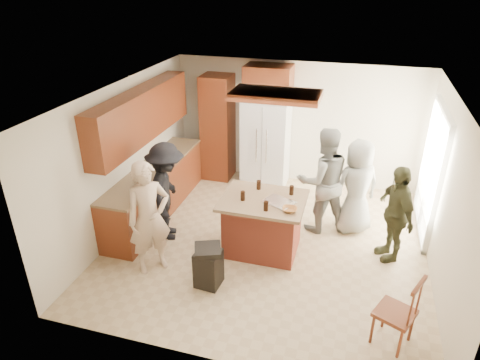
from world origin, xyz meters
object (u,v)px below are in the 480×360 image
(person_front_left, at_px, (149,218))
(refrigerator, at_px, (266,143))
(person_behind_right, at_px, (357,187))
(trash_bin, at_px, (208,266))
(person_side_right, at_px, (395,214))
(person_behind_left, at_px, (323,181))
(person_counter, at_px, (167,192))
(spindle_chair, at_px, (397,314))
(kitchen_island, at_px, (263,224))

(person_front_left, bearing_deg, refrigerator, 27.38)
(person_behind_right, bearing_deg, trash_bin, 14.41)
(person_behind_right, bearing_deg, person_side_right, 100.69)
(person_behind_left, bearing_deg, person_counter, -4.38)
(person_side_right, height_order, spindle_chair, person_side_right)
(person_counter, bearing_deg, person_front_left, 169.41)
(refrigerator, xyz_separation_m, spindle_chair, (2.46, -3.77, -0.45))
(person_behind_left, relative_size, refrigerator, 1.02)
(spindle_chair, bearing_deg, trash_bin, 170.85)
(person_front_left, distance_m, refrigerator, 3.38)
(person_behind_left, relative_size, spindle_chair, 1.85)
(person_counter, xyz_separation_m, trash_bin, (1.06, -1.00, -0.52))
(refrigerator, height_order, kitchen_island, refrigerator)
(person_behind_left, bearing_deg, trash_bin, 29.53)
(person_counter, bearing_deg, person_side_right, -102.01)
(spindle_chair, bearing_deg, person_side_right, 90.18)
(person_front_left, xyz_separation_m, trash_bin, (0.93, -0.13, -0.55))
(person_front_left, xyz_separation_m, spindle_chair, (3.43, -0.54, -0.42))
(kitchen_island, bearing_deg, spindle_chair, -36.30)
(trash_bin, distance_m, spindle_chair, 2.53)
(person_side_right, relative_size, kitchen_island, 1.22)
(person_front_left, bearing_deg, trash_bin, -54.10)
(person_behind_right, height_order, person_counter, person_counter)
(refrigerator, bearing_deg, person_behind_right, -35.69)
(person_side_right, xyz_separation_m, trash_bin, (-2.49, -1.41, -0.46))
(person_front_left, distance_m, kitchen_island, 1.77)
(trash_bin, bearing_deg, person_behind_left, 55.29)
(person_behind_left, xyz_separation_m, refrigerator, (-1.30, 1.43, -0.02))
(person_behind_right, relative_size, trash_bin, 2.63)
(person_behind_right, height_order, refrigerator, refrigerator)
(person_behind_right, bearing_deg, spindle_chair, 71.14)
(person_front_left, height_order, person_behind_right, person_front_left)
(person_counter, bearing_deg, kitchen_island, -107.30)
(kitchen_island, bearing_deg, person_front_left, -148.51)
(person_front_left, distance_m, spindle_chair, 3.49)
(person_front_left, distance_m, person_counter, 0.87)
(person_behind_right, xyz_separation_m, spindle_chair, (0.60, -2.44, -0.37))
(kitchen_island, bearing_deg, refrigerator, 102.08)
(refrigerator, bearing_deg, trash_bin, -90.64)
(kitchen_island, bearing_deg, person_counter, -178.69)
(person_behind_right, height_order, kitchen_island, person_behind_right)
(person_behind_left, xyz_separation_m, person_side_right, (1.15, -0.53, -0.14))
(person_front_left, xyz_separation_m, person_behind_right, (2.83, 1.90, -0.04))
(person_behind_left, distance_m, person_behind_right, 0.57)
(person_front_left, relative_size, person_counter, 1.04)
(person_front_left, bearing_deg, spindle_chair, -54.81)
(trash_bin, bearing_deg, person_counter, 136.56)
(person_behind_right, height_order, trash_bin, person_behind_right)
(person_front_left, xyz_separation_m, refrigerator, (0.97, 3.24, 0.03))
(person_front_left, height_order, person_counter, person_front_left)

